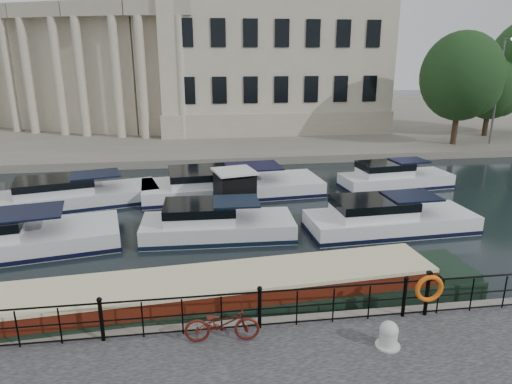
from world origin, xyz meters
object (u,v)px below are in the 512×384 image
bicycle (222,323)px  life_ring_post (429,289)px  narrowboat (212,302)px  mooring_bollard (389,335)px  harbour_hut (235,193)px

bicycle → life_ring_post: bearing=-82.5°
narrowboat → mooring_bollard: bearing=-40.1°
bicycle → mooring_bollard: bicycle is taller
life_ring_post → harbour_hut: 11.76m
harbour_hut → mooring_bollard: bearing=-89.9°
bicycle → harbour_hut: harbour_hut is taller
bicycle → life_ring_post: (5.65, 0.35, 0.33)m
bicycle → mooring_bollard: 4.13m
mooring_bollard → narrowboat: (-4.22, 3.01, -0.51)m
bicycle → narrowboat: (-0.17, 2.21, -0.68)m
life_ring_post → harbour_hut: harbour_hut is taller
narrowboat → harbour_hut: bearing=75.7°
mooring_bollard → harbour_hut: bearing=102.4°
bicycle → narrowboat: 2.32m
bicycle → mooring_bollard: bearing=-97.1°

